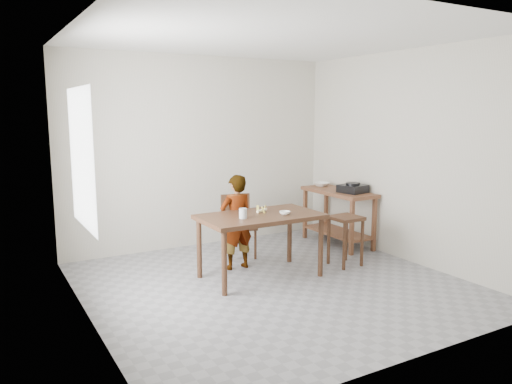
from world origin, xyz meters
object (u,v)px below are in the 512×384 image
child (236,222)px  stool (345,241)px  dining_table (260,246)px  dining_chair (239,227)px  prep_counter (338,217)px

child → stool: size_ratio=1.86×
dining_table → stool: 1.17m
child → stool: (1.26, -0.56, -0.27)m
child → stool: 1.41m
dining_chair → dining_table: bearing=-89.9°
stool → prep_counter: bearing=56.4°
dining_table → prep_counter: bearing=22.1°
prep_counter → dining_chair: 1.56m
prep_counter → dining_chair: bearing=174.5°
dining_table → dining_chair: size_ratio=1.70×
prep_counter → stool: size_ratio=1.90×
dining_table → stool: size_ratio=2.22×
dining_table → dining_chair: (0.17, 0.85, 0.04)m
stool → child: bearing=155.9°
dining_chair → stool: 1.40m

